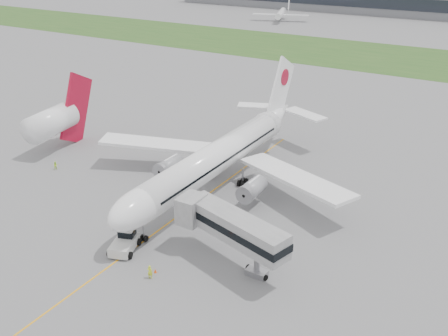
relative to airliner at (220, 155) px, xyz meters
The scene contains 13 objects.
ground 7.47m from the airliner, 90.00° to the right, with size 600.00×600.00×0.00m, color gray.
apron_markings 11.38m from the airliner, 90.00° to the right, with size 70.00×70.00×0.04m, color orange, non-canonical shape.
grass_strip 115.27m from the airliner, 90.00° to the left, with size 600.00×50.00×0.02m, color #264F1D.
control_tower 244.38m from the airliner, 111.62° to the left, with size 12.00×12.00×56.00m, color slate, non-canonical shape.
airliner is the anchor object (origin of this frame).
pushback_tug 23.20m from the airliner, 92.23° to the right, with size 4.54×5.50×2.49m.
jet_bridge 22.10m from the airliner, 55.23° to the right, with size 16.61×7.43×7.59m.
safety_cone_left 25.17m from the airliner, 93.81° to the right, with size 0.36×0.36×0.49m, color #F74D0D.
safety_cone_right 26.01m from the airliner, 76.75° to the right, with size 0.39×0.39×0.53m, color #F74D0D.
ground_crew_near 27.06m from the airliner, 76.98° to the right, with size 0.68×0.44×1.86m, color #D9F128.
ground_crew_far 30.83m from the airliner, 160.90° to the right, with size 0.76×0.59×1.56m, color #C5FF2A.
neighbor_aircraft 36.16m from the airliner, behind, with size 7.05×18.61×15.02m.
distant_aircraft_left 186.24m from the airliner, 112.41° to the left, with size 28.05×24.75×10.72m, color white, non-canonical shape.
Camera 1 is at (39.90, -59.14, 38.14)m, focal length 40.00 mm.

